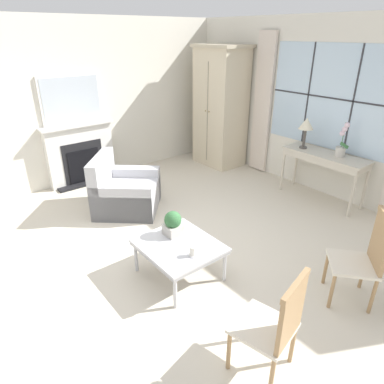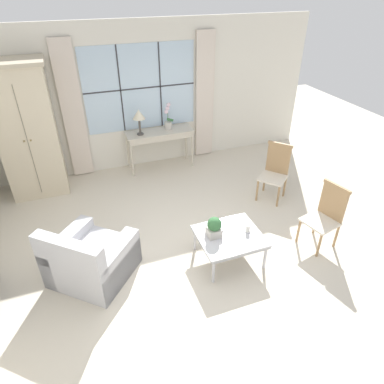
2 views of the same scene
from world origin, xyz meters
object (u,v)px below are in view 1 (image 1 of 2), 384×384
Objects in this scene: table_lamp at (306,125)px; armchair_upholstered at (125,193)px; fireplace at (80,149)px; potted_plant_small at (173,223)px; potted_orchid at (342,144)px; pillar_candle at (193,252)px; side_chair_wooden at (366,254)px; armoire at (220,107)px; console_table at (325,159)px; accent_chair_wooden at (277,323)px; coffee_table at (179,247)px.

table_lamp reaches higher than armchair_upholstered.
fireplace is 6.53× the size of potted_plant_small.
potted_orchid is at bearing 84.74° from potted_plant_small.
potted_plant_small reaches higher than pillar_candle.
armoire is at bearing 156.78° from side_chair_wooden.
table_lamp is 1.72× the size of potted_plant_small.
potted_plant_small is at bearing -91.41° from console_table.
fireplace is 4.85m from side_chair_wooden.
fireplace reaches higher than accent_chair_wooden.
side_chair_wooden is at bearing -48.33° from console_table.
accent_chair_wooden reaches higher than pillar_candle.
pillar_candle is (3.55, -0.26, -0.16)m from fireplace.
coffee_table is (0.13, -3.00, -0.33)m from console_table.
side_chair_wooden is at bearing 89.84° from accent_chair_wooden.
fireplace is at bearing -138.88° from console_table.
armoire is at bearing 142.14° from accent_chair_wooden.
console_table reaches higher than pillar_candle.
accent_chair_wooden is 1.20m from pillar_candle.
armoire is 3.89m from coffee_table.
armoire is at bearing 103.83° from armchair_upholstered.
coffee_table is at bearing -87.49° from console_table.
pillar_candle is at bearing -75.19° from table_lamp.
potted_plant_small is 0.48m from pillar_candle.
armchair_upholstered is 10.32× the size of pillar_candle.
potted_plant_small is (-1.66, 0.23, 0.03)m from accent_chair_wooden.
armchair_upholstered is (1.45, 0.08, -0.36)m from fireplace.
fireplace reaches higher than potted_orchid.
potted_orchid is at bearing 113.32° from accent_chair_wooden.
pillar_candle is at bearing -86.42° from potted_orchid.
accent_chair_wooden is at bearing -63.30° from console_table.
fireplace is 1.96× the size of accent_chair_wooden.
accent_chair_wooden is (1.38, -3.21, -0.45)m from potted_orchid.
side_chair_wooden is (1.59, -1.79, -0.15)m from console_table.
console_table is 2.93m from potted_plant_small.
console_table is 10.65× the size of pillar_candle.
console_table reaches higher than coffee_table.
fireplace reaches higher than pillar_candle.
console_table is at bearing 97.46° from pillar_candle.
potted_orchid is 3.41m from armchair_upholstered.
fireplace is 1.42× the size of console_table.
fireplace is 0.82× the size of armoire.
table_lamp is at bearing -174.87° from console_table.
table_lamp is at bearing 122.41° from accent_chair_wooden.
table_lamp is 0.39× the size of armchair_upholstered.
armchair_upholstered is (-1.71, -2.67, -0.43)m from console_table.
pillar_candle is (-1.19, 0.14, -0.06)m from accent_chair_wooden.
side_chair_wooden is at bearing -53.04° from potted_orchid.
coffee_table is (1.84, -0.32, 0.10)m from armchair_upholstered.
side_chair_wooden is 1.37m from accent_chair_wooden.
potted_orchid is (3.36, 2.81, 0.35)m from fireplace.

